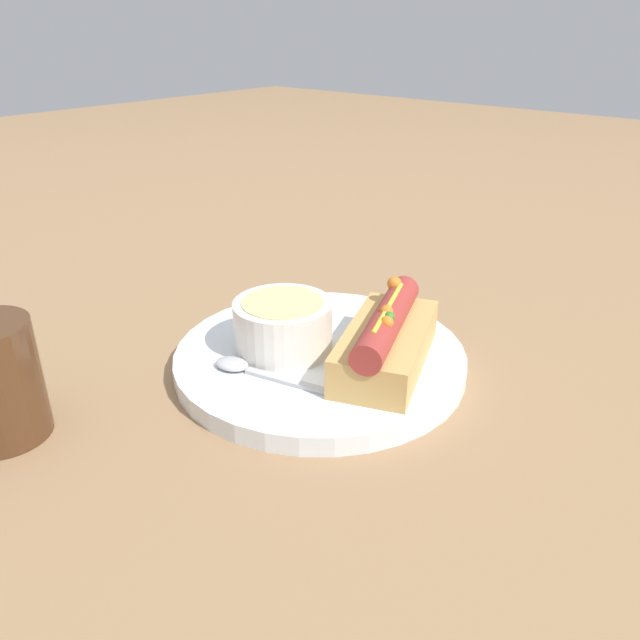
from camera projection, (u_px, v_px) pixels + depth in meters
ground_plane at (320, 367)px, 0.64m from camera, size 4.00×4.00×0.00m
dinner_plate at (320, 358)px, 0.64m from camera, size 0.29×0.29×0.02m
hot_dog at (386, 340)px, 0.60m from camera, size 0.17×0.13×0.07m
soup_bowl at (283, 324)px, 0.62m from camera, size 0.10×0.10×0.05m
spoon at (256, 371)px, 0.59m from camera, size 0.05×0.15×0.01m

